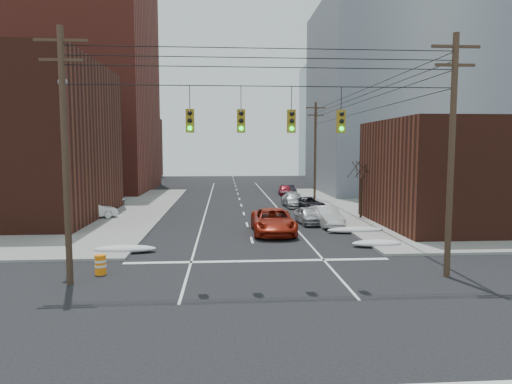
{
  "coord_description": "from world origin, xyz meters",
  "views": [
    {
      "loc": [
        -1.74,
        -16.97,
        5.94
      ],
      "look_at": [
        0.37,
        13.31,
        3.0
      ],
      "focal_mm": 32.0,
      "sensor_mm": 36.0,
      "label": 1
    }
  ],
  "objects": [
    {
      "name": "building_storefront",
      "position": [
        18.0,
        16.0,
        4.0
      ],
      "size": [
        16.0,
        12.0,
        8.0
      ],
      "primitive_type": "cube",
      "color": "#481F15",
      "rests_on": "ground"
    },
    {
      "name": "parked_car_f",
      "position": [
        6.34,
        40.24,
        0.65
      ],
      "size": [
        1.76,
        4.05,
        1.3
      ],
      "primitive_type": "imported",
      "rotation": [
        0.0,
        0.0,
        0.1
      ],
      "color": "black",
      "rests_on": "ground"
    },
    {
      "name": "lot_car_c",
      "position": [
        -16.63,
        18.82,
        0.85
      ],
      "size": [
        5.19,
        3.46,
        1.4
      ],
      "primitive_type": "imported",
      "rotation": [
        0.0,
        0.0,
        1.91
      ],
      "color": "black",
      "rests_on": "sidewalk_nw"
    },
    {
      "name": "snow_east_far",
      "position": [
        7.4,
        14.0,
        0.21
      ],
      "size": [
        4.0,
        1.08,
        0.42
      ],
      "primitive_type": "ellipsoid",
      "color": "silver",
      "rests_on": "ground"
    },
    {
      "name": "sidewalk_ne",
      "position": [
        27.0,
        27.0,
        0.07
      ],
      "size": [
        40.0,
        40.0,
        0.15
      ],
      "primitive_type": "cube",
      "color": "gray",
      "rests_on": "ground"
    },
    {
      "name": "lot_car_b",
      "position": [
        -14.48,
        30.17,
        0.89
      ],
      "size": [
        5.73,
        3.5,
        1.48
      ],
      "primitive_type": "imported",
      "rotation": [
        0.0,
        0.0,
        1.36
      ],
      "color": "silver",
      "rests_on": "sidewalk_nw"
    },
    {
      "name": "utility_pole_far",
      "position": [
        8.5,
        34.0,
        5.78
      ],
      "size": [
        2.2,
        0.28,
        11.0
      ],
      "color": "#473323",
      "rests_on": "ground"
    },
    {
      "name": "lot_car_d",
      "position": [
        -19.8,
        29.23,
        0.82
      ],
      "size": [
        4.25,
        2.77,
        1.35
      ],
      "primitive_type": "imported",
      "rotation": [
        0.0,
        0.0,
        1.9
      ],
      "color": "#AEAEB3",
      "rests_on": "sidewalk_nw"
    },
    {
      "name": "utility_pole_right",
      "position": [
        8.5,
        3.0,
        5.78
      ],
      "size": [
        2.2,
        0.28,
        11.0
      ],
      "color": "#473323",
      "rests_on": "ground"
    },
    {
      "name": "parked_car_a",
      "position": [
        4.8,
        18.0,
        0.67
      ],
      "size": [
        1.96,
        4.04,
        1.33
      ],
      "primitive_type": "imported",
      "rotation": [
        0.0,
        0.0,
        0.1
      ],
      "color": "#ACADB1",
      "rests_on": "ground"
    },
    {
      "name": "parked_car_b",
      "position": [
        6.05,
        17.05,
        0.74
      ],
      "size": [
        1.92,
        4.61,
        1.48
      ],
      "primitive_type": "imported",
      "rotation": [
        0.0,
        0.0,
        0.08
      ],
      "color": "silver",
      "rests_on": "ground"
    },
    {
      "name": "building_brick_tall",
      "position": [
        -24.0,
        48.0,
        15.0
      ],
      "size": [
        24.0,
        20.0,
        30.0
      ],
      "primitive_type": "cube",
      "color": "maroon",
      "rests_on": "ground"
    },
    {
      "name": "parked_car_d",
      "position": [
        5.23,
        28.41,
        0.69
      ],
      "size": [
        2.24,
        4.9,
        1.39
      ],
      "primitive_type": "imported",
      "rotation": [
        0.0,
        0.0,
        0.06
      ],
      "color": "#A8A9AD",
      "rests_on": "ground"
    },
    {
      "name": "construction_barrel",
      "position": [
        -7.59,
        4.49,
        0.48
      ],
      "size": [
        0.6,
        0.6,
        0.93
      ],
      "rotation": [
        0.0,
        0.0,
        -0.15
      ],
      "color": "orange",
      "rests_on": "ground"
    },
    {
      "name": "lot_car_a",
      "position": [
        -12.63,
        21.18,
        0.8
      ],
      "size": [
        4.14,
        2.89,
        1.29
      ],
      "primitive_type": "imported",
      "rotation": [
        0.0,
        0.0,
        2.0
      ],
      "color": "silver",
      "rests_on": "sidewalk_nw"
    },
    {
      "name": "snow_ne",
      "position": [
        7.4,
        9.5,
        0.21
      ],
      "size": [
        3.0,
        1.08,
        0.42
      ],
      "primitive_type": "ellipsoid",
      "color": "silver",
      "rests_on": "ground"
    },
    {
      "name": "red_pickup",
      "position": [
        1.63,
        14.23,
        0.86
      ],
      "size": [
        2.9,
        6.21,
        1.72
      ],
      "primitive_type": "imported",
      "rotation": [
        0.0,
        0.0,
        -0.01
      ],
      "color": "maroon",
      "rests_on": "ground"
    },
    {
      "name": "building_office",
      "position": [
        22.0,
        44.0,
        12.5
      ],
      "size": [
        22.0,
        20.0,
        25.0
      ],
      "primitive_type": "cube",
      "color": "gray",
      "rests_on": "ground"
    },
    {
      "name": "street_light",
      "position": [
        -9.5,
        6.0,
        5.54
      ],
      "size": [
        0.44,
        0.44,
        9.32
      ],
      "color": "gray",
      "rests_on": "ground"
    },
    {
      "name": "snow_nw",
      "position": [
        -7.4,
        9.0,
        0.21
      ],
      "size": [
        3.5,
        1.08,
        0.42
      ],
      "primitive_type": "ellipsoid",
      "color": "silver",
      "rests_on": "ground"
    },
    {
      "name": "utility_pole_left",
      "position": [
        -8.5,
        3.0,
        5.78
      ],
      "size": [
        2.2,
        0.28,
        11.0
      ],
      "color": "#473323",
      "rests_on": "ground"
    },
    {
      "name": "parked_car_e",
      "position": [
        5.89,
        39.66,
        0.66
      ],
      "size": [
        1.68,
        3.94,
        1.33
      ],
      "primitive_type": "imported",
      "rotation": [
        0.0,
        0.0,
        -0.03
      ],
      "color": "maroon",
      "rests_on": "ground"
    },
    {
      "name": "ground",
      "position": [
        0.0,
        0.0,
        0.0
      ],
      "size": [
        160.0,
        160.0,
        0.0
      ],
      "primitive_type": "plane",
      "color": "black",
      "rests_on": "ground"
    },
    {
      "name": "building_brick_far",
      "position": [
        -26.0,
        74.0,
        6.0
      ],
      "size": [
        22.0,
        18.0,
        12.0
      ],
      "primitive_type": "cube",
      "color": "#481F15",
      "rests_on": "ground"
    },
    {
      "name": "bare_tree",
      "position": [
        9.59,
        20.0,
        2.32
      ],
      "size": [
        2.09,
        2.2,
        4.93
      ],
      "color": "black",
      "rests_on": "ground"
    },
    {
      "name": "traffic_signals",
      "position": [
        0.1,
        2.97,
        7.17
      ],
      "size": [
        17.0,
        0.42,
        2.02
      ],
      "color": "black",
      "rests_on": "ground"
    },
    {
      "name": "parked_car_c",
      "position": [
        6.4,
        25.86,
        0.62
      ],
      "size": [
        2.66,
        4.73,
        1.25
      ],
      "primitive_type": "imported",
      "rotation": [
        0.0,
        0.0,
        0.14
      ],
      "color": "black",
      "rests_on": "ground"
    },
    {
      "name": "building_glass",
      "position": [
        24.0,
        70.0,
        11.0
      ],
      "size": [
        20.0,
        18.0,
        22.0
      ],
      "primitive_type": "cube",
      "color": "gray",
      "rests_on": "ground"
    }
  ]
}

